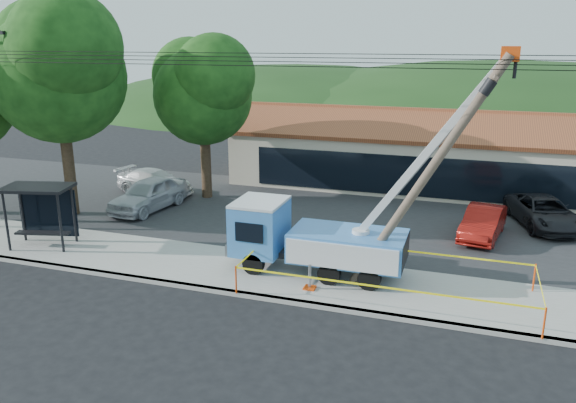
% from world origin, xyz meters
% --- Properties ---
extents(ground, '(120.00, 120.00, 0.00)m').
position_xyz_m(ground, '(0.00, 0.00, 0.00)').
color(ground, black).
rests_on(ground, ground).
extents(curb, '(60.00, 0.25, 0.15)m').
position_xyz_m(curb, '(0.00, 2.10, 0.07)').
color(curb, '#98978F').
rests_on(curb, ground).
extents(sidewalk, '(60.00, 4.00, 0.15)m').
position_xyz_m(sidewalk, '(0.00, 4.00, 0.07)').
color(sidewalk, '#98978F').
rests_on(sidewalk, ground).
extents(parking_lot, '(60.00, 12.00, 0.10)m').
position_xyz_m(parking_lot, '(0.00, 12.00, 0.05)').
color(parking_lot, '#28282B').
rests_on(parking_lot, ground).
extents(strip_mall, '(22.50, 8.53, 4.67)m').
position_xyz_m(strip_mall, '(4.00, 19.98, 1.88)').
color(strip_mall, beige).
rests_on(strip_mall, ground).
extents(tree_west_near, '(7.56, 6.72, 10.80)m').
position_xyz_m(tree_west_near, '(-12.00, 8.00, 7.52)').
color(tree_west_near, '#332316').
rests_on(tree_west_near, ground).
extents(tree_lot, '(6.30, 5.60, 8.94)m').
position_xyz_m(tree_lot, '(-7.00, 13.00, 6.21)').
color(tree_lot, '#332316').
rests_on(tree_lot, ground).
extents(hill_west, '(78.40, 56.00, 28.00)m').
position_xyz_m(hill_west, '(-15.00, 55.00, 0.00)').
color(hill_west, '#193714').
rests_on(hill_west, ground).
extents(hill_center, '(89.60, 64.00, 32.00)m').
position_xyz_m(hill_center, '(10.00, 55.00, 0.00)').
color(hill_center, '#193714').
rests_on(hill_center, ground).
extents(utility_truck, '(9.59, 3.49, 8.26)m').
position_xyz_m(utility_truck, '(1.53, 4.68, 1.55)').
color(utility_truck, black).
rests_on(utility_truck, ground).
extents(leaning_pole, '(4.79, 1.70, 8.17)m').
position_xyz_m(leaning_pole, '(5.68, 4.26, 4.58)').
color(leaning_pole, brown).
rests_on(leaning_pole, ground).
extents(bus_shelter, '(3.04, 2.28, 2.61)m').
position_xyz_m(bus_shelter, '(-10.09, 3.83, 2.07)').
color(bus_shelter, black).
rests_on(bus_shelter, ground).
extents(caution_tape, '(9.80, 3.49, 1.01)m').
position_xyz_m(caution_tape, '(4.43, 3.68, 0.89)').
color(caution_tape, '#EA430C').
rests_on(caution_tape, ground).
extents(car_silver, '(2.50, 5.05, 1.66)m').
position_xyz_m(car_silver, '(-8.75, 9.85, 0.00)').
color(car_silver, silver).
rests_on(car_silver, ground).
extents(car_red, '(2.15, 4.35, 1.37)m').
position_xyz_m(car_red, '(7.61, 10.82, 0.00)').
color(car_red, maroon).
rests_on(car_red, ground).
extents(car_white, '(4.90, 2.60, 1.35)m').
position_xyz_m(car_white, '(-10.17, 12.77, 0.00)').
color(car_white, silver).
rests_on(car_white, ground).
extents(car_dark, '(3.68, 5.44, 1.39)m').
position_xyz_m(car_dark, '(10.32, 13.38, 0.00)').
color(car_dark, black).
rests_on(car_dark, ground).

